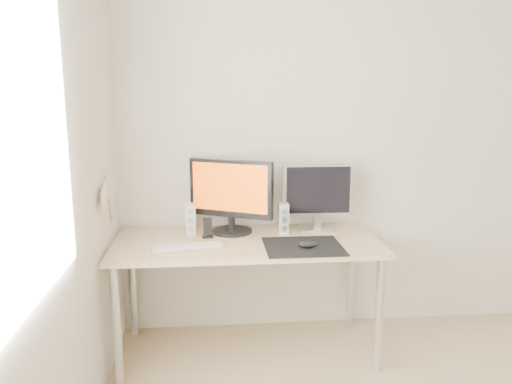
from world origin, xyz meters
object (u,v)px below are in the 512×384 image
mouse (308,244)px  second_monitor (318,193)px  speaker_right (283,218)px  main_monitor (231,194)px  speaker_left (191,219)px  keyboard (188,247)px  desk (247,253)px  phone_dock (208,231)px

mouse → second_monitor: bearing=70.7°
mouse → speaker_right: bearing=107.1°
main_monitor → speaker_left: main_monitor is taller
keyboard → main_monitor: bearing=48.5°
main_monitor → speaker_right: size_ratio=2.63×
main_monitor → second_monitor: 0.56m
mouse → desk: mouse is taller
desk → speaker_left: size_ratio=8.20×
speaker_right → desk: bearing=-151.6°
phone_dock → mouse: bearing=-25.3°
second_monitor → speaker_left: (-0.81, -0.03, -0.14)m
desk → second_monitor: second_monitor is taller
mouse → desk: size_ratio=0.07×
main_monitor → second_monitor: main_monitor is taller
keyboard → speaker_left: bearing=87.9°
mouse → speaker_left: 0.77m
main_monitor → keyboard: size_ratio=1.18×
second_monitor → speaker_right: 0.28m
main_monitor → phone_dock: (-0.15, -0.09, -0.22)m
desk → speaker_right: bearing=28.4°
desk → keyboard: keyboard is taller
keyboard → phone_dock: phone_dock is taller
desk → keyboard: 0.38m
second_monitor → speaker_left: bearing=-177.8°
mouse → second_monitor: 0.46m
mouse → speaker_right: speaker_right is taller
phone_dock → speaker_right: bearing=5.4°
main_monitor → phone_dock: size_ratio=4.19×
second_monitor → keyboard: 0.91m
desk → main_monitor: size_ratio=3.11×
speaker_left → keyboard: size_ratio=0.45×
mouse → main_monitor: (-0.42, 0.36, 0.23)m
mouse → desk: (-0.34, 0.19, -0.10)m
desk → speaker_right: (0.24, 0.13, 0.18)m
speaker_right → phone_dock: 0.48m
desk → speaker_left: speaker_left is taller
speaker_left → phone_dock: speaker_left is taller
mouse → desk: bearing=151.2°
speaker_left → speaker_right: bearing=-3.8°
speaker_right → keyboard: 0.65m
main_monitor → desk: bearing=-63.1°
speaker_left → main_monitor: bearing=1.2°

